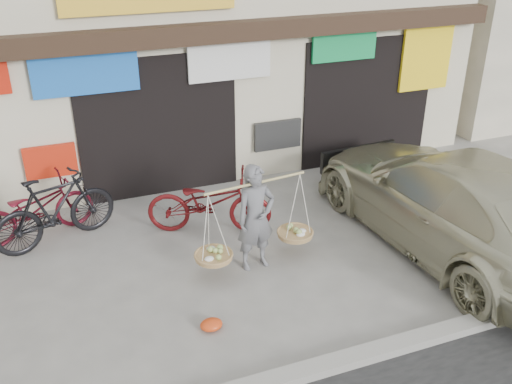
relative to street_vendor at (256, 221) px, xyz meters
name	(u,v)px	position (x,y,z in m)	size (l,w,h in m)	color
ground	(217,291)	(-0.77, -0.43, -0.79)	(70.00, 70.00, 0.00)	gray
kerb	(268,383)	(-0.77, -2.43, -0.73)	(70.00, 0.25, 0.12)	gray
street_vendor	(256,221)	(0.00, 0.00, 0.00)	(1.97, 0.73, 1.71)	slate
bike_0	(35,209)	(-3.15, 2.19, -0.28)	(0.69, 1.97, 1.03)	maroon
bike_1	(55,210)	(-2.83, 1.83, -0.17)	(0.58, 2.06, 1.24)	black
bike_2	(209,203)	(-0.36, 1.28, -0.24)	(0.74, 2.12, 1.11)	#510D0F
suv	(452,200)	(3.20, -0.53, 0.02)	(2.66, 5.77, 1.63)	#B8B494
red_bag	(211,325)	(-1.10, -1.20, -0.72)	(0.31, 0.25, 0.14)	red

